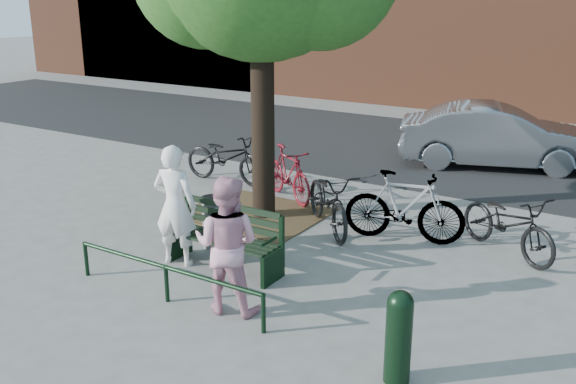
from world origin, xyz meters
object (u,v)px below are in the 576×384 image
Objects in this scene: bollard at (399,334)px; parked_car at (497,136)px; person_right at (227,245)px; bicycle_c at (329,200)px; litter_bin at (214,222)px; park_bench at (227,236)px; person_left at (175,206)px.

bollard is 0.24× the size of parked_car.
bollard is at bearing 157.33° from person_right.
parked_car is at bearing -111.46° from person_right.
person_right reaches higher than bicycle_c.
litter_bin is at bearing 142.31° from parked_car.
person_right is 3.18m from bicycle_c.
bicycle_c is at bearing 148.06° from parked_car.
park_bench is 0.88× the size of bicycle_c.
person_right is 1.72× the size of bollard.
person_right is (1.50, -0.76, -0.02)m from person_left.
bollard is (2.40, -0.33, -0.33)m from person_right.
bicycle_c is (-0.30, 3.15, -0.35)m from person_right.
person_left is 2.21× the size of litter_bin.
litter_bin is 0.41× the size of bicycle_c.
bicycle_c is (1.21, 2.39, -0.37)m from person_left.
bicycle_c is at bearing -99.56° from person_right.
park_bench is at bearing -38.84° from litter_bin.
person_right is at bearing -130.24° from bicycle_c.
bollard is at bearing -22.94° from park_bench.
litter_bin is (-1.44, 1.55, -0.47)m from person_right.
person_left is 4.07m from bollard.
park_bench is 0.86m from person_left.
person_left is at bearing -41.63° from person_right.
park_bench is 7.89m from parked_car.
bollard is 4.28m from litter_bin.
person_right is 0.88× the size of bicycle_c.
parked_car is at bearing 98.86° from bollard.
bollard is at bearing -25.99° from litter_bin.
bicycle_c is at bearing -130.07° from person_left.
litter_bin is 0.19× the size of parked_car.
bollard is at bearing 170.00° from parked_car.
litter_bin is (0.06, 0.79, -0.48)m from person_left.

